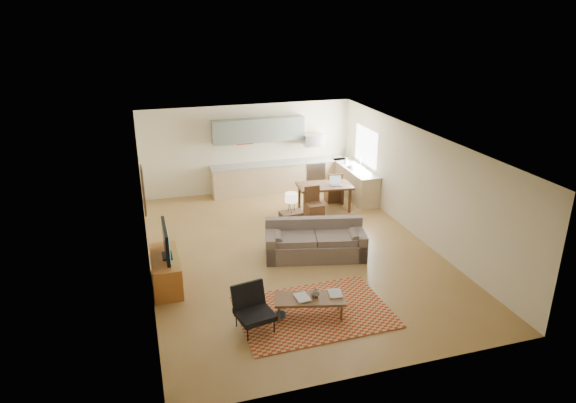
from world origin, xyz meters
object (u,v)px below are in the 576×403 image
object	(u,v)px
armchair	(255,311)
console_table	(291,224)
sofa	(315,240)
tv_credenza	(166,271)
coffee_table	(310,307)
dining_table	(324,198)

from	to	relation	value
armchair	console_table	bearing A→B (deg)	52.65
console_table	sofa	bearing A→B (deg)	-87.86
sofa	console_table	bearing A→B (deg)	111.41
tv_credenza	console_table	xyz separation A→B (m)	(3.21, 1.63, -0.01)
coffee_table	tv_credenza	bearing A→B (deg)	156.61
dining_table	tv_credenza	bearing A→B (deg)	-141.57
sofa	armchair	world-z (taller)	sofa
dining_table	console_table	bearing A→B (deg)	-130.22
coffee_table	armchair	xyz separation A→B (m)	(-1.08, -0.14, 0.21)
armchair	tv_credenza	size ratio (longest dim) A/B	0.56
coffee_table	armchair	world-z (taller)	armchair
coffee_table	tv_credenza	xyz separation A→B (m)	(-2.46, 1.92, 0.14)
console_table	dining_table	bearing A→B (deg)	38.46
console_table	coffee_table	bearing A→B (deg)	-107.85
tv_credenza	dining_table	world-z (taller)	dining_table
coffee_table	armchair	bearing A→B (deg)	-157.93
console_table	armchair	bearing A→B (deg)	-122.27
sofa	console_table	distance (m)	1.29
sofa	coffee_table	size ratio (longest dim) A/B	1.81
coffee_table	tv_credenza	size ratio (longest dim) A/B	0.91
coffee_table	dining_table	distance (m)	5.37
tv_credenza	console_table	bearing A→B (deg)	26.92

